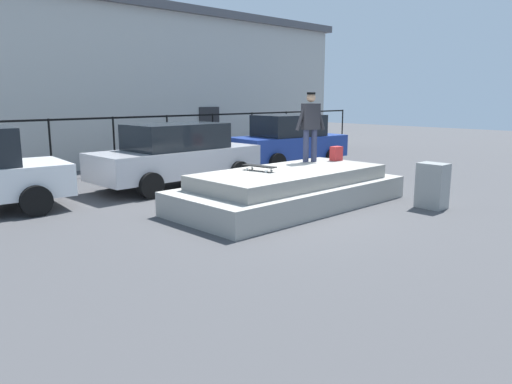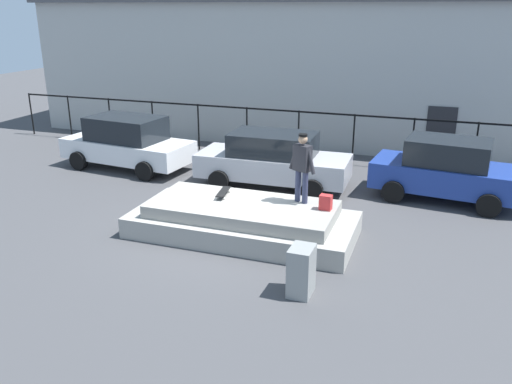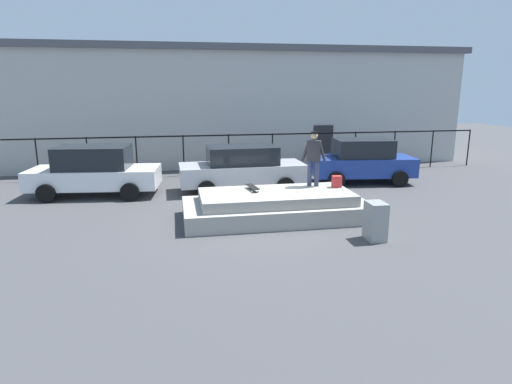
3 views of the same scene
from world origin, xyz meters
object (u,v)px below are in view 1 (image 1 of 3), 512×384
(car_blue_sedan_far, at_px, (289,141))
(utility_box, at_px, (432,186))
(skateboard, at_px, (259,166))
(backpack, at_px, (336,154))
(car_silver_sedan_mid, at_px, (177,155))
(skateboarder, at_px, (311,122))

(car_blue_sedan_far, distance_m, utility_box, 7.06)
(skateboard, height_order, backpack, backpack)
(car_silver_sedan_mid, xyz_separation_m, car_blue_sedan_far, (5.03, 0.52, 0.03))
(skateboard, xyz_separation_m, backpack, (2.63, -0.08, 0.08))
(skateboard, height_order, car_silver_sedan_mid, car_silver_sedan_mid)
(skateboard, xyz_separation_m, car_blue_sedan_far, (5.26, 3.95, -0.02))
(backpack, xyz_separation_m, utility_box, (0.10, -2.54, -0.50))
(backpack, bearing_deg, skateboarder, 159.97)
(skateboard, distance_m, car_blue_sedan_far, 6.57)
(skateboard, distance_m, car_silver_sedan_mid, 3.43)
(skateboard, bearing_deg, car_silver_sedan_mid, 86.26)
(skateboarder, height_order, car_blue_sedan_far, skateboarder)
(backpack, distance_m, utility_box, 2.59)
(backpack, distance_m, car_silver_sedan_mid, 4.25)
(backpack, distance_m, car_blue_sedan_far, 4.81)
(skateboarder, height_order, utility_box, skateboarder)
(skateboard, relative_size, car_blue_sedan_far, 0.20)
(car_silver_sedan_mid, bearing_deg, utility_box, -67.56)
(skateboarder, relative_size, car_blue_sedan_far, 0.40)
(backpack, bearing_deg, car_blue_sedan_far, 61.21)
(car_silver_sedan_mid, bearing_deg, skateboarder, -61.60)
(utility_box, bearing_deg, skateboarder, 106.32)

